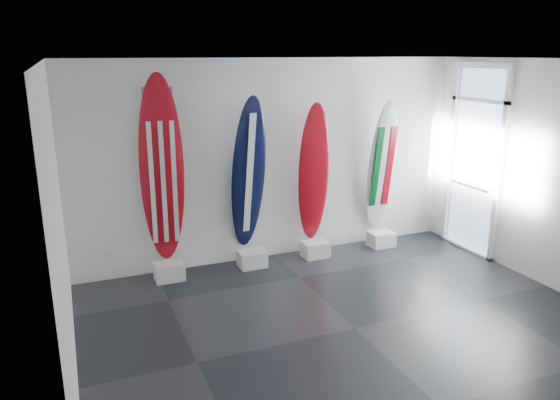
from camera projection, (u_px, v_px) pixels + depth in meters
name	position (u px, v px, depth m)	size (l,w,h in m)	color
floor	(355.00, 328.00, 6.11)	(6.00, 6.00, 0.00)	black
ceiling	(366.00, 60.00, 5.30)	(6.00, 6.00, 0.00)	white
wall_back	(274.00, 161.00, 7.93)	(6.00, 6.00, 0.00)	white
wall_front	(556.00, 300.00, 3.48)	(6.00, 6.00, 0.00)	white
wall_left	(61.00, 240.00, 4.60)	(5.00, 5.00, 0.00)	white
display_block_usa	(169.00, 271.00, 7.39)	(0.40, 0.30, 0.24)	white
surfboard_usa	(162.00, 171.00, 7.10)	(0.59, 0.08, 2.60)	maroon
display_block_navy	(252.00, 259.00, 7.84)	(0.40, 0.30, 0.24)	white
surfboard_navy	(249.00, 175.00, 7.59)	(0.52, 0.08, 2.31)	black
display_block_swiss	(315.00, 249.00, 8.22)	(0.40, 0.30, 0.24)	white
surfboard_swiss	(314.00, 173.00, 7.99)	(0.49, 0.08, 2.15)	maroon
display_block_italy	(381.00, 239.00, 8.66)	(0.40, 0.30, 0.24)	white
surfboard_italy	(382.00, 167.00, 8.43)	(0.49, 0.08, 2.16)	silver
wall_outlet	(111.00, 256.00, 7.32)	(0.09, 0.02, 0.13)	silver
glass_door	(475.00, 162.00, 8.20)	(0.12, 1.16, 2.85)	white
balcony	(531.00, 210.00, 8.93)	(2.80, 2.20, 1.20)	slate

